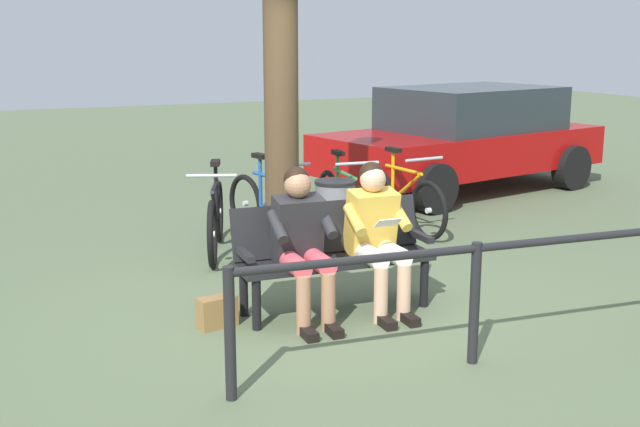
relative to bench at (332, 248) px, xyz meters
The scene contains 13 objects.
ground_plane 0.54m from the bench, 75.93° to the left, with size 40.00×40.00×0.00m, color #566647.
bench is the anchor object (origin of this frame).
person_reading 0.39m from the bench, 150.11° to the left, with size 0.50×0.78×1.20m.
person_companion 0.39m from the bench, 24.45° to the left, with size 0.50×0.78×1.20m.
handbag 1.06m from the bench, ahead, with size 0.30×0.14×0.24m, color olive.
tree_trunk 1.95m from the bench, 94.83° to the right, with size 0.32×0.32×3.83m, color #4C3823.
litter_bin 1.66m from the bench, 116.61° to the right, with size 0.42×0.42×0.76m.
bicycle_red 2.80m from the bench, 131.90° to the right, with size 0.48×1.68×0.94m.
bicycle_purple 2.42m from the bench, 118.45° to the right, with size 0.48×1.68×0.94m.
bicycle_silver 2.29m from the bench, 98.38° to the right, with size 0.52×1.66×0.94m.
bicycle_orange 2.05m from the bench, 80.05° to the right, with size 0.70×1.59×0.94m.
railing_fence 1.48m from the bench, 105.42° to the left, with size 3.43×0.36×0.85m.
parked_car 5.50m from the bench, 135.46° to the right, with size 4.48×2.66×1.47m.
Camera 1 is at (2.65, 5.48, 2.19)m, focal length 45.04 mm.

